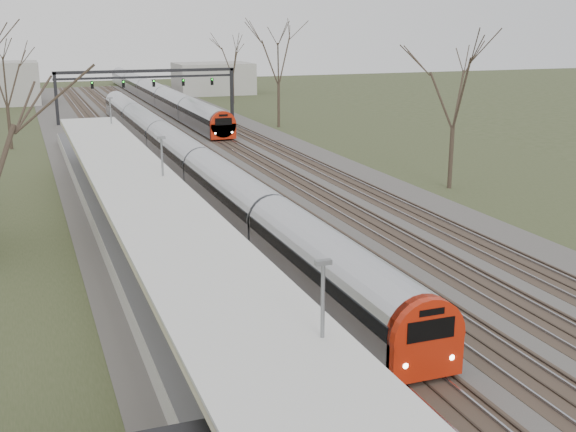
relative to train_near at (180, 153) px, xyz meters
name	(u,v)px	position (x,y,z in m)	size (l,w,h in m)	color
track_bed	(214,168)	(2.76, 0.15, -1.42)	(24.00, 160.00, 0.22)	#474442
platform	(129,230)	(-6.55, -17.35, -0.98)	(3.50, 69.00, 1.00)	#9E9B93
canopy	(139,186)	(-6.55, -21.86, 2.45)	(4.10, 50.00, 3.11)	slate
signal_gantry	(147,80)	(2.79, 30.14, 3.43)	(21.00, 0.59, 6.08)	black
tree_east_far	(455,85)	(16.50, -12.85, 5.81)	(5.00, 5.00, 10.30)	#2D231C
train_near	(180,153)	(0.00, 0.00, 0.00)	(2.62, 75.21, 3.05)	#ABADB5
train_far	(154,93)	(7.00, 49.75, 0.00)	(2.62, 75.21, 3.05)	#ABADB5
passenger	(226,383)	(-6.85, -38.04, 0.31)	(0.57, 0.38, 1.57)	#314160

